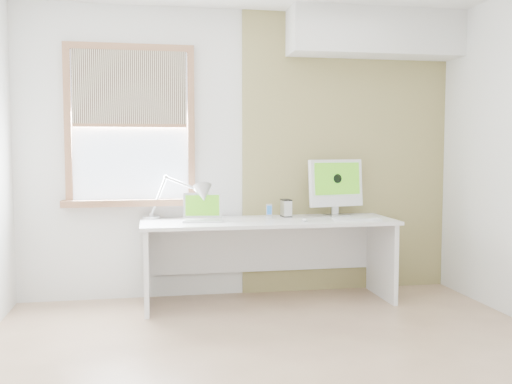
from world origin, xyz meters
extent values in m
cube|color=tan|center=(0.00, 0.00, -0.01)|extent=(4.00, 3.50, 0.02)
cube|color=white|center=(0.00, 1.76, 1.30)|extent=(4.00, 0.02, 2.60)
cube|color=white|center=(0.00, -1.76, 1.30)|extent=(4.00, 0.02, 2.60)
cube|color=#978A53|center=(1.00, 1.74, 1.30)|extent=(2.00, 0.02, 2.60)
cube|color=white|center=(1.20, 1.57, 2.40)|extent=(1.60, 0.40, 0.42)
cube|color=#956140|center=(-1.53, 1.72, 1.55)|extent=(0.06, 0.06, 1.42)
cube|color=#956140|center=(-0.47, 1.72, 1.55)|extent=(0.06, 0.06, 1.42)
cube|color=#956140|center=(-1.00, 1.72, 2.23)|extent=(1.00, 0.06, 0.06)
cube|color=#956140|center=(-1.00, 1.70, 0.87)|extent=(1.20, 0.14, 0.06)
cube|color=#D1E2F9|center=(-1.00, 1.74, 1.55)|extent=(1.00, 0.01, 1.30)
cube|color=beige|center=(-1.00, 1.70, 1.88)|extent=(0.98, 0.02, 0.65)
cube|color=#956140|center=(-1.00, 1.70, 1.55)|extent=(0.98, 0.03, 0.03)
cube|color=white|center=(0.17, 1.38, 0.71)|extent=(2.20, 0.70, 0.03)
cube|color=white|center=(-0.88, 1.38, 0.35)|extent=(0.04, 0.64, 0.70)
cube|color=white|center=(1.22, 1.38, 0.35)|extent=(0.04, 0.64, 0.70)
cube|color=white|center=(0.17, 1.70, 0.45)|extent=(2.08, 0.02, 0.48)
cylinder|color=#BBBDC0|center=(-0.83, 1.66, 0.74)|extent=(0.20, 0.20, 0.02)
sphere|color=#BBBDC0|center=(-0.83, 1.66, 0.76)|extent=(0.06, 0.06, 0.05)
cylinder|color=#BBBDC0|center=(-0.77, 1.64, 0.93)|extent=(0.16, 0.06, 0.35)
sphere|color=#BBBDC0|center=(-0.70, 1.62, 1.10)|extent=(0.05, 0.05, 0.04)
cylinder|color=#BBBDC0|center=(-0.56, 1.57, 1.04)|extent=(0.30, 0.14, 0.14)
sphere|color=#BBBDC0|center=(-0.41, 1.51, 0.99)|extent=(0.05, 0.05, 0.04)
cone|color=#BBBDC0|center=(-0.39, 1.50, 0.96)|extent=(0.21, 0.25, 0.21)
cube|color=#BBBDC0|center=(-0.40, 1.38, 0.74)|extent=(0.35, 0.26, 0.02)
cube|color=#B2B5B7|center=(-0.40, 1.38, 0.75)|extent=(0.29, 0.17, 0.00)
cube|color=#BBBDC0|center=(-0.39, 1.50, 0.86)|extent=(0.34, 0.10, 0.22)
cube|color=#418E13|center=(-0.39, 1.49, 0.86)|extent=(0.30, 0.08, 0.18)
cylinder|color=#BBBDC0|center=(0.20, 1.50, 0.74)|extent=(0.08, 0.08, 0.02)
cube|color=#BBBDC0|center=(0.20, 1.50, 0.80)|extent=(0.05, 0.02, 0.11)
cube|color=#194C99|center=(0.20, 1.50, 0.80)|extent=(0.04, 0.01, 0.08)
cube|color=#BBBDC0|center=(0.37, 1.57, 0.81)|extent=(0.08, 0.13, 0.16)
cube|color=black|center=(0.37, 1.57, 0.88)|extent=(0.09, 0.13, 0.01)
cube|color=black|center=(0.37, 1.57, 0.74)|extent=(0.09, 0.13, 0.01)
cube|color=#BBBDC0|center=(0.85, 1.55, 0.74)|extent=(0.22, 0.21, 0.01)
cube|color=#BBBDC0|center=(0.84, 1.58, 0.83)|extent=(0.07, 0.03, 0.17)
cube|color=white|center=(0.84, 1.57, 1.03)|extent=(0.54, 0.19, 0.43)
cube|color=#418E13|center=(0.85, 1.54, 1.07)|extent=(0.46, 0.12, 0.29)
cylinder|color=black|center=(0.85, 1.54, 1.07)|extent=(0.09, 0.03, 0.09)
cube|color=white|center=(0.93, 1.23, 0.74)|extent=(0.41, 0.15, 0.02)
cube|color=white|center=(0.93, 1.23, 0.75)|extent=(0.38, 0.12, 0.00)
ellipsoid|color=white|center=(0.46, 1.23, 0.74)|extent=(0.07, 0.11, 0.03)
camera|label=1|loc=(-0.83, -3.47, 1.35)|focal=40.22mm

